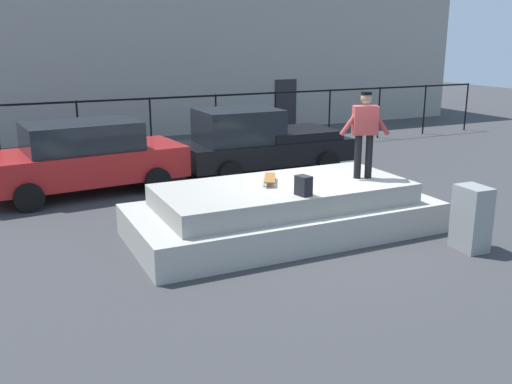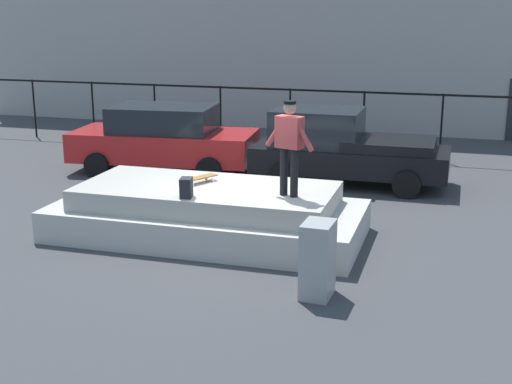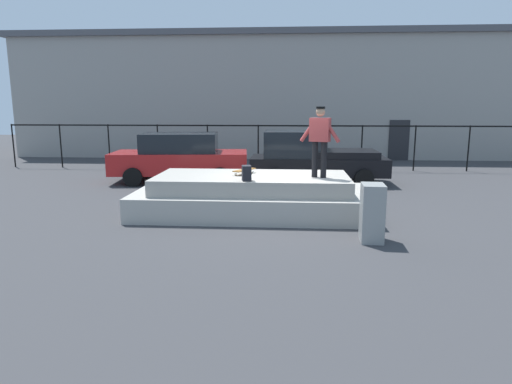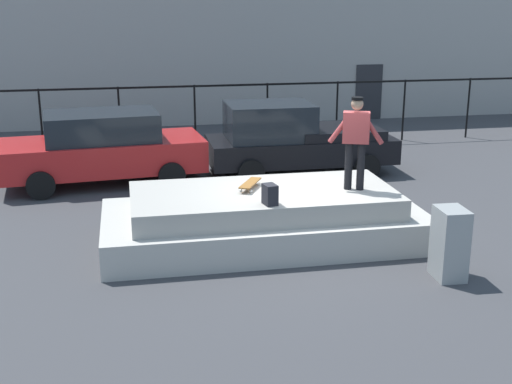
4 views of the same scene
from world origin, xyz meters
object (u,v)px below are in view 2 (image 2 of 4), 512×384
(car_black_pickup_mid, at_px, (343,148))
(utility_box, at_px, (318,260))
(skateboarder, at_px, (289,141))
(backpack, at_px, (186,188))
(car_red_sedan_near, at_px, (164,138))
(skateboard, at_px, (199,178))

(car_black_pickup_mid, bearing_deg, utility_box, -83.27)
(skateboarder, bearing_deg, utility_box, -64.53)
(backpack, bearing_deg, utility_box, 51.21)
(car_red_sedan_near, relative_size, utility_box, 4.23)
(skateboard, bearing_deg, car_red_sedan_near, 121.13)
(utility_box, bearing_deg, car_black_pickup_mid, 99.23)
(utility_box, bearing_deg, car_red_sedan_near, 131.13)
(backpack, distance_m, utility_box, 3.04)
(skateboarder, distance_m, skateboard, 2.10)
(utility_box, bearing_deg, skateboarder, 117.97)
(skateboarder, height_order, utility_box, skateboarder)
(skateboarder, relative_size, car_black_pickup_mid, 0.36)
(skateboarder, xyz_separation_m, car_black_pickup_mid, (0.12, 4.98, -1.07))
(car_red_sedan_near, bearing_deg, skateboarder, -47.13)
(skateboard, distance_m, backpack, 1.04)
(skateboard, bearing_deg, skateboarder, -12.28)
(skateboarder, distance_m, car_red_sedan_near, 6.88)
(skateboarder, bearing_deg, car_red_sedan_near, 132.87)
(skateboard, xyz_separation_m, backpack, (0.15, -1.03, 0.08))
(skateboard, relative_size, car_red_sedan_near, 0.16)
(skateboard, bearing_deg, backpack, -81.77)
(skateboard, bearing_deg, utility_box, -40.44)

